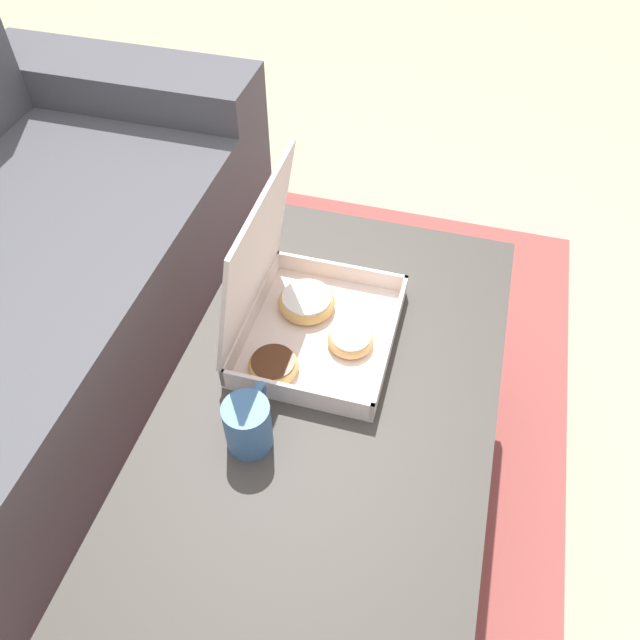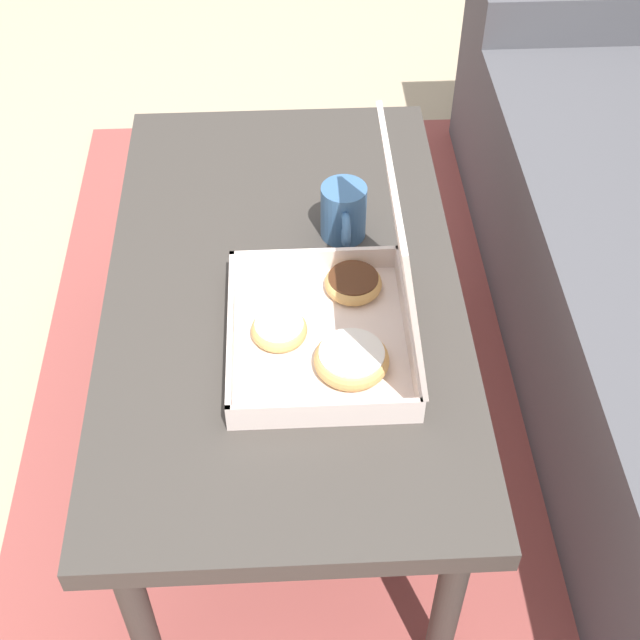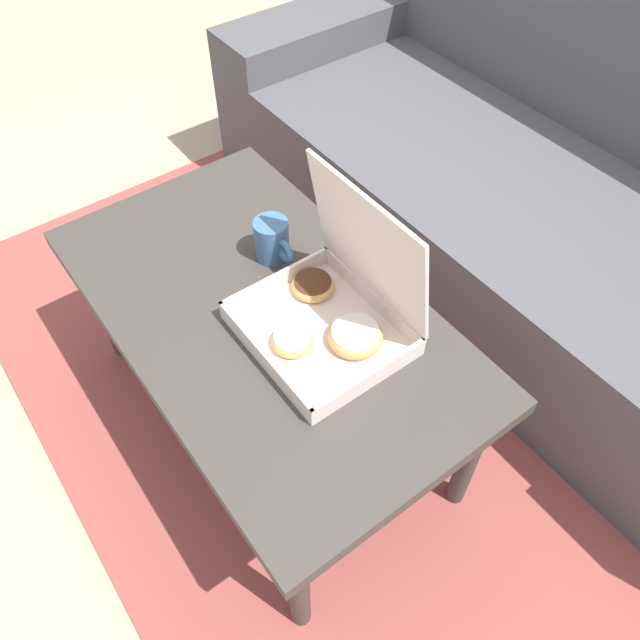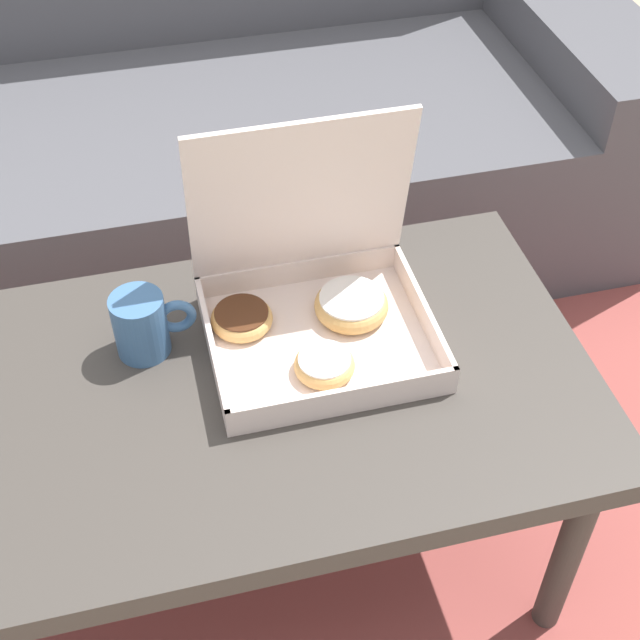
# 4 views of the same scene
# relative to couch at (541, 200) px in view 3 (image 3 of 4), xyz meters

# --- Properties ---
(ground_plane) EXTENTS (12.00, 12.00, 0.00)m
(ground_plane) POSITION_rel_couch_xyz_m (0.00, -0.83, -0.28)
(ground_plane) COLOR tan
(area_rug) EXTENTS (2.26, 1.94, 0.01)m
(area_rug) POSITION_rel_couch_xyz_m (0.00, -0.53, -0.28)
(area_rug) COLOR #994742
(area_rug) RESTS_ON ground_plane
(couch) EXTENTS (2.14, 0.86, 0.85)m
(couch) POSITION_rel_couch_xyz_m (0.00, 0.00, 0.00)
(couch) COLOR #4C4C51
(couch) RESTS_ON ground_plane
(coffee_table) EXTENTS (1.02, 0.59, 0.46)m
(coffee_table) POSITION_rel_couch_xyz_m (0.00, -0.97, 0.13)
(coffee_table) COLOR #3D3833
(coffee_table) RESTS_ON ground_plane
(pastry_box) EXTENTS (0.33, 0.28, 0.33)m
(pastry_box) POSITION_rel_couch_xyz_m (0.13, -0.88, 0.24)
(pastry_box) COLOR silver
(pastry_box) RESTS_ON coffee_table
(coffee_mug) EXTENTS (0.12, 0.08, 0.10)m
(coffee_mug) POSITION_rel_couch_xyz_m (-0.12, -0.86, 0.23)
(coffee_mug) COLOR #3D6693
(coffee_mug) RESTS_ON coffee_table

